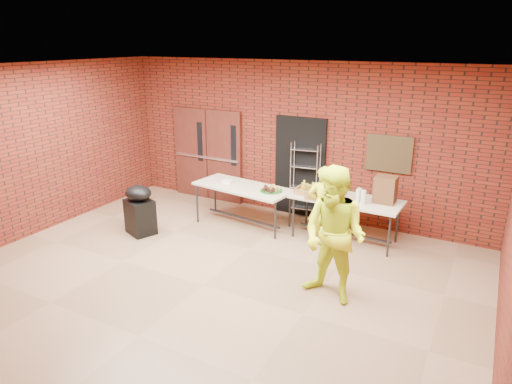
{
  "coord_description": "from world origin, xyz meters",
  "views": [
    {
      "loc": [
        3.64,
        -5.06,
        3.59
      ],
      "look_at": [
        0.17,
        1.4,
        1.12
      ],
      "focal_mm": 32.0,
      "sensor_mm": 36.0,
      "label": 1
    }
  ],
  "objects_px": {
    "covered_grill": "(140,210)",
    "volunteer_woman": "(323,207)",
    "table_left": "(243,189)",
    "wire_rack": "(305,181)",
    "table_right": "(346,202)",
    "coffee_dispenser": "(385,189)",
    "volunteer_man": "(334,236)"
  },
  "relations": [
    {
      "from": "wire_rack",
      "to": "volunteer_woman",
      "type": "distance_m",
      "value": 1.36
    },
    {
      "from": "wire_rack",
      "to": "volunteer_woman",
      "type": "height_order",
      "value": "wire_rack"
    },
    {
      "from": "table_left",
      "to": "table_right",
      "type": "xyz_separation_m",
      "value": [
        2.04,
        0.25,
        0.01
      ]
    },
    {
      "from": "coffee_dispenser",
      "to": "volunteer_woman",
      "type": "xyz_separation_m",
      "value": [
        -0.96,
        -0.54,
        -0.32
      ]
    },
    {
      "from": "table_left",
      "to": "volunteer_woman",
      "type": "bearing_deg",
      "value": 1.62
    },
    {
      "from": "coffee_dispenser",
      "to": "covered_grill",
      "type": "bearing_deg",
      "value": -158.4
    },
    {
      "from": "table_right",
      "to": "coffee_dispenser",
      "type": "xyz_separation_m",
      "value": [
        0.67,
        0.1,
        0.31
      ]
    },
    {
      "from": "table_right",
      "to": "volunteer_woman",
      "type": "relative_size",
      "value": 1.36
    },
    {
      "from": "covered_grill",
      "to": "volunteer_woman",
      "type": "bearing_deg",
      "value": 40.94
    },
    {
      "from": "wire_rack",
      "to": "table_left",
      "type": "relative_size",
      "value": 0.77
    },
    {
      "from": "table_left",
      "to": "wire_rack",
      "type": "bearing_deg",
      "value": 51.7
    },
    {
      "from": "covered_grill",
      "to": "volunteer_woman",
      "type": "height_order",
      "value": "volunteer_woman"
    },
    {
      "from": "table_right",
      "to": "volunteer_woman",
      "type": "height_order",
      "value": "volunteer_woman"
    },
    {
      "from": "wire_rack",
      "to": "volunteer_woman",
      "type": "xyz_separation_m",
      "value": [
        0.81,
        -1.1,
        -0.05
      ]
    },
    {
      "from": "wire_rack",
      "to": "table_left",
      "type": "distance_m",
      "value": 1.32
    },
    {
      "from": "table_left",
      "to": "coffee_dispenser",
      "type": "bearing_deg",
      "value": 14.98
    },
    {
      "from": "table_right",
      "to": "table_left",
      "type": "bearing_deg",
      "value": -170.96
    },
    {
      "from": "table_right",
      "to": "volunteer_woman",
      "type": "distance_m",
      "value": 0.52
    },
    {
      "from": "volunteer_woman",
      "to": "volunteer_man",
      "type": "height_order",
      "value": "volunteer_man"
    },
    {
      "from": "wire_rack",
      "to": "volunteer_man",
      "type": "bearing_deg",
      "value": -68.34
    },
    {
      "from": "table_left",
      "to": "covered_grill",
      "type": "relative_size",
      "value": 2.16
    },
    {
      "from": "coffee_dispenser",
      "to": "table_left",
      "type": "bearing_deg",
      "value": -172.47
    },
    {
      "from": "coffee_dispenser",
      "to": "volunteer_man",
      "type": "xyz_separation_m",
      "value": [
        -0.19,
        -2.17,
        -0.08
      ]
    },
    {
      "from": "covered_grill",
      "to": "coffee_dispenser",
      "type": "bearing_deg",
      "value": 43.37
    },
    {
      "from": "coffee_dispenser",
      "to": "volunteer_woman",
      "type": "relative_size",
      "value": 0.32
    },
    {
      "from": "covered_grill",
      "to": "table_right",
      "type": "bearing_deg",
      "value": 45.58
    },
    {
      "from": "wire_rack",
      "to": "table_right",
      "type": "height_order",
      "value": "wire_rack"
    },
    {
      "from": "volunteer_man",
      "to": "covered_grill",
      "type": "bearing_deg",
      "value": -173.17
    },
    {
      "from": "wire_rack",
      "to": "table_right",
      "type": "relative_size",
      "value": 0.79
    },
    {
      "from": "table_right",
      "to": "coffee_dispenser",
      "type": "relative_size",
      "value": 4.22
    },
    {
      "from": "covered_grill",
      "to": "volunteer_man",
      "type": "xyz_separation_m",
      "value": [
        4.04,
        -0.5,
        0.51
      ]
    },
    {
      "from": "coffee_dispenser",
      "to": "volunteer_man",
      "type": "bearing_deg",
      "value": -94.99
    }
  ]
}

